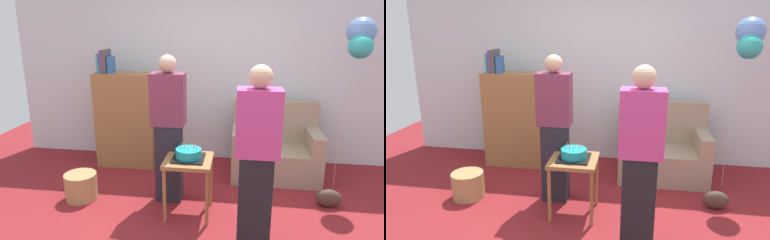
% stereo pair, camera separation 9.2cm
% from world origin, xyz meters
% --- Properties ---
extents(ground_plane, '(8.00, 8.00, 0.00)m').
position_xyz_m(ground_plane, '(0.00, 0.00, 0.00)').
color(ground_plane, maroon).
extents(wall_back, '(6.00, 0.10, 2.70)m').
position_xyz_m(wall_back, '(0.00, 2.05, 1.35)').
color(wall_back, silver).
rests_on(wall_back, ground_plane).
extents(couch, '(1.10, 0.70, 0.96)m').
position_xyz_m(couch, '(0.75, 1.49, 0.34)').
color(couch, gray).
rests_on(couch, ground_plane).
extents(bookshelf, '(0.80, 0.36, 1.61)m').
position_xyz_m(bookshelf, '(-1.27, 1.58, 0.67)').
color(bookshelf, olive).
rests_on(bookshelf, ground_plane).
extents(side_table, '(0.48, 0.48, 0.61)m').
position_xyz_m(side_table, '(-0.21, 0.39, 0.52)').
color(side_table, olive).
rests_on(side_table, ground_plane).
extents(birthday_cake, '(0.32, 0.32, 0.17)m').
position_xyz_m(birthday_cake, '(-0.21, 0.39, 0.66)').
color(birthday_cake, black).
rests_on(birthday_cake, side_table).
extents(person_blowing_candles, '(0.36, 0.22, 1.63)m').
position_xyz_m(person_blowing_candles, '(-0.47, 0.66, 0.83)').
color(person_blowing_candles, '#23232D').
rests_on(person_blowing_candles, ground_plane).
extents(person_holding_cake, '(0.36, 0.22, 1.63)m').
position_xyz_m(person_holding_cake, '(0.44, -0.12, 0.83)').
color(person_holding_cake, black).
rests_on(person_holding_cake, ground_plane).
extents(wicker_basket, '(0.36, 0.36, 0.30)m').
position_xyz_m(wicker_basket, '(-1.47, 0.52, 0.15)').
color(wicker_basket, '#A88451').
rests_on(wicker_basket, ground_plane).
extents(handbag, '(0.28, 0.14, 0.20)m').
position_xyz_m(handbag, '(1.28, 0.73, 0.10)').
color(handbag, '#473328').
rests_on(handbag, ground_plane).
extents(balloon_bunch, '(0.32, 0.41, 2.01)m').
position_xyz_m(balloon_bunch, '(1.58, 1.28, 1.79)').
color(balloon_bunch, silver).
rests_on(balloon_bunch, ground_plane).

